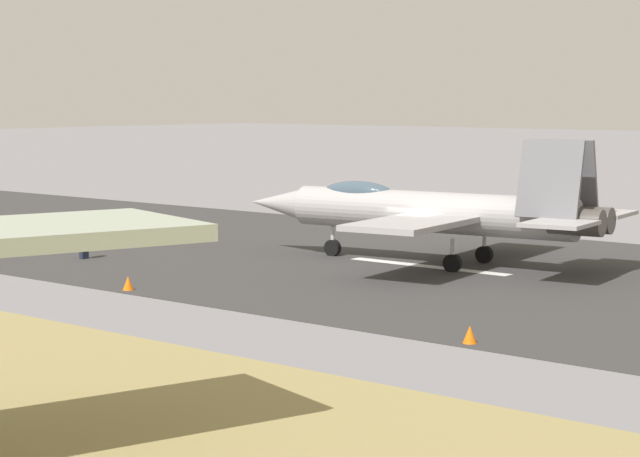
{
  "coord_description": "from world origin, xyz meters",
  "views": [
    {
      "loc": [
        -29.05,
        41.63,
        7.28
      ],
      "look_at": [
        -0.17,
        6.66,
        2.2
      ],
      "focal_mm": 66.07,
      "sensor_mm": 36.0,
      "label": 1
    }
  ],
  "objects_px": {
    "marker_cone_mid": "(128,283)",
    "fighter_jet": "(432,210)",
    "crew_person": "(84,242)",
    "marker_cone_near": "(470,335)"
  },
  "relations": [
    {
      "from": "marker_cone_mid",
      "to": "fighter_jet",
      "type": "bearing_deg",
      "value": -110.49
    },
    {
      "from": "crew_person",
      "to": "marker_cone_mid",
      "type": "xyz_separation_m",
      "value": [
        -8.15,
        4.53,
        -0.51
      ]
    },
    {
      "from": "marker_cone_near",
      "to": "crew_person",
      "type": "bearing_deg",
      "value": -10.98
    },
    {
      "from": "crew_person",
      "to": "fighter_jet",
      "type": "bearing_deg",
      "value": -146.63
    },
    {
      "from": "crew_person",
      "to": "marker_cone_near",
      "type": "xyz_separation_m",
      "value": [
        -23.32,
        4.53,
        -0.51
      ]
    },
    {
      "from": "fighter_jet",
      "to": "marker_cone_near",
      "type": "height_order",
      "value": "fighter_jet"
    },
    {
      "from": "crew_person",
      "to": "marker_cone_mid",
      "type": "distance_m",
      "value": 9.34
    },
    {
      "from": "crew_person",
      "to": "marker_cone_near",
      "type": "bearing_deg",
      "value": 169.02
    },
    {
      "from": "fighter_jet",
      "to": "marker_cone_mid",
      "type": "relative_size",
      "value": 32.72
    },
    {
      "from": "marker_cone_near",
      "to": "marker_cone_mid",
      "type": "distance_m",
      "value": 15.17
    }
  ]
}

